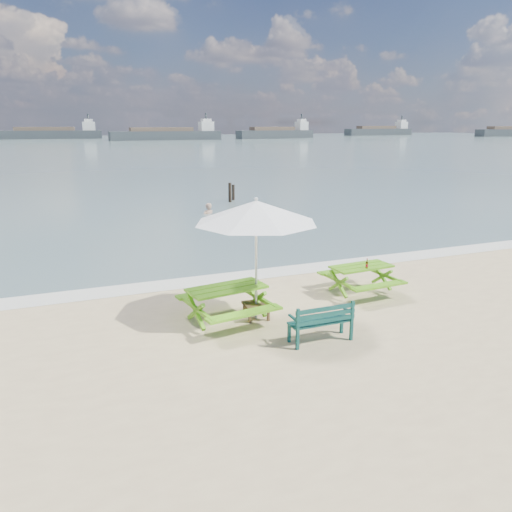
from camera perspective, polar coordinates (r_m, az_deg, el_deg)
name	(u,v)px	position (r m, az deg, el deg)	size (l,w,h in m)	color
sea	(83,147)	(92.98, -19.19, 11.68)	(300.00, 300.00, 0.00)	slate
foam_strip	(254,275)	(13.91, -0.21, -2.13)	(22.00, 0.90, 0.01)	silver
picnic_table_left	(227,305)	(10.60, -3.33, -5.65)	(1.89, 2.04, 0.78)	#5AA819
picnic_table_right	(361,280)	(12.58, 11.88, -2.72)	(1.61, 1.77, 0.72)	#519716
park_bench	(320,329)	(9.83, 7.36, -8.31)	(1.26, 0.43, 0.77)	#0F413C
side_table	(256,310)	(10.85, 0.02, -6.24)	(0.56, 0.56, 0.34)	brown
patio_umbrella	(256,212)	(10.26, 0.02, 5.07)	(2.78, 2.78, 2.57)	silver
beer_bottle	(367,265)	(12.26, 12.55, -1.02)	(0.06, 0.06, 0.24)	#935915
swimmer	(208,220)	(23.57, -5.47, 4.08)	(0.68, 0.53, 1.64)	tan
mooring_pilings	(231,194)	(26.98, -2.83, 7.05)	(0.56, 0.76, 1.23)	black
cargo_ships	(284,133)	(143.04, 3.16, 13.83)	(153.69, 31.08, 4.40)	#32393C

